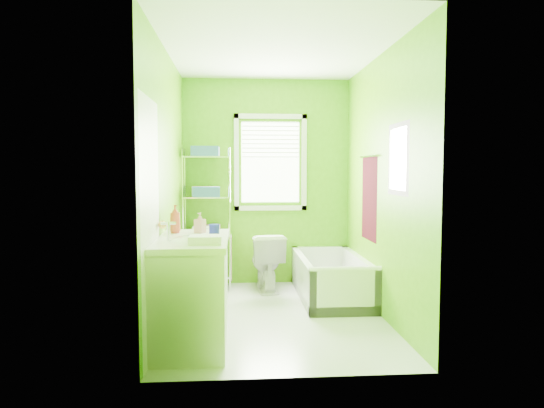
{
  "coord_description": "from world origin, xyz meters",
  "views": [
    {
      "loc": [
        -0.38,
        -4.73,
        1.45
      ],
      "look_at": [
        -0.02,
        0.25,
        1.1
      ],
      "focal_mm": 32.0,
      "sensor_mm": 36.0,
      "label": 1
    }
  ],
  "objects": [
    {
      "name": "right_wall_decor",
      "position": [
        1.04,
        -0.02,
        1.32
      ],
      "size": [
        0.04,
        1.48,
        1.17
      ],
      "color": "#3A060F",
      "rests_on": "ground"
    },
    {
      "name": "door",
      "position": [
        -1.04,
        -1.0,
        1.0
      ],
      "size": [
        0.09,
        0.8,
        2.0
      ],
      "color": "white",
      "rests_on": "ground"
    },
    {
      "name": "window",
      "position": [
        0.05,
        1.42,
        1.61
      ],
      "size": [
        0.92,
        0.05,
        1.22
      ],
      "color": "white",
      "rests_on": "ground"
    },
    {
      "name": "wire_shelf_unit",
      "position": [
        -0.73,
        1.2,
        1.06
      ],
      "size": [
        0.59,
        0.47,
        1.74
      ],
      "color": "silver",
      "rests_on": "ground"
    },
    {
      "name": "vanity",
      "position": [
        -0.76,
        -0.67,
        0.47
      ],
      "size": [
        0.61,
        1.18,
        1.14
      ],
      "color": "white",
      "rests_on": "ground"
    },
    {
      "name": "ground",
      "position": [
        0.0,
        0.0,
        0.0
      ],
      "size": [
        2.9,
        2.9,
        0.0
      ],
      "primitive_type": "plane",
      "color": "silver",
      "rests_on": "ground"
    },
    {
      "name": "room_envelope",
      "position": [
        0.0,
        0.0,
        1.55
      ],
      "size": [
        2.14,
        2.94,
        2.62
      ],
      "color": "#519D07",
      "rests_on": "ground"
    },
    {
      "name": "bathtub",
      "position": [
        0.69,
        0.63,
        0.16
      ],
      "size": [
        0.72,
        1.55,
        0.5
      ],
      "color": "white",
      "rests_on": "ground"
    },
    {
      "name": "toilet",
      "position": [
        -0.03,
        1.07,
        0.35
      ],
      "size": [
        0.45,
        0.72,
        0.7
      ],
      "primitive_type": "imported",
      "rotation": [
        0.0,
        0.0,
        3.23
      ],
      "color": "white",
      "rests_on": "ground"
    }
  ]
}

